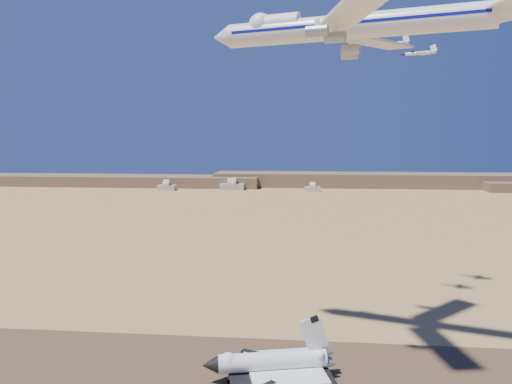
# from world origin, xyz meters

# --- Properties ---
(ground) EXTENTS (1200.00, 1200.00, 0.00)m
(ground) POSITION_xyz_m (0.00, 0.00, 0.00)
(ground) COLOR #A7804A
(ground) RESTS_ON ground
(runway) EXTENTS (600.00, 50.00, 0.06)m
(runway) POSITION_xyz_m (0.00, 0.00, 0.03)
(runway) COLOR brown
(runway) RESTS_ON ground
(ridgeline) EXTENTS (960.00, 90.00, 18.00)m
(ridgeline) POSITION_xyz_m (65.32, 527.31, 7.63)
(ridgeline) COLOR brown
(ridgeline) RESTS_ON ground
(hangars) EXTENTS (200.50, 29.50, 30.00)m
(hangars) POSITION_xyz_m (-64.00, 478.43, 4.83)
(hangars) COLOR #B3AC9F
(hangars) RESTS_ON ground
(shuttle) EXTENTS (36.36, 27.83, 17.83)m
(shuttle) POSITION_xyz_m (23.21, -2.66, 4.79)
(shuttle) COLOR white
(shuttle) RESTS_ON runway
(carrier_747) EXTENTS (89.66, 66.91, 22.43)m
(carrier_747) POSITION_xyz_m (41.94, 16.06, 97.51)
(carrier_747) COLOR silver
(chase_jet_d) EXTENTS (13.55, 8.03, 3.49)m
(chase_jet_d) POSITION_xyz_m (63.68, 63.35, 101.04)
(chase_jet_d) COLOR silver
(chase_jet_e) EXTENTS (14.38, 9.23, 3.76)m
(chase_jet_e) POSITION_xyz_m (77.26, 79.74, 100.00)
(chase_jet_e) COLOR silver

